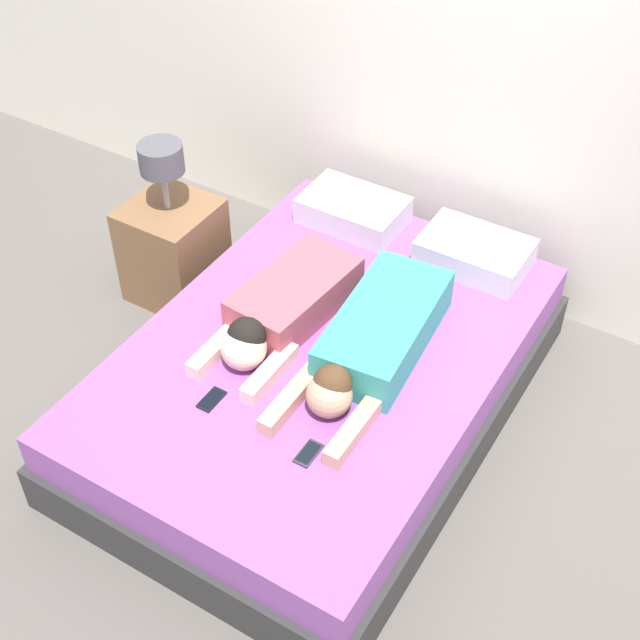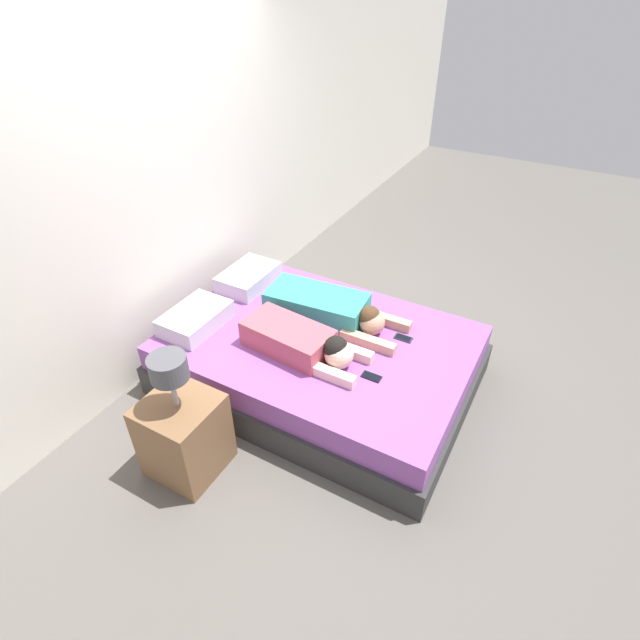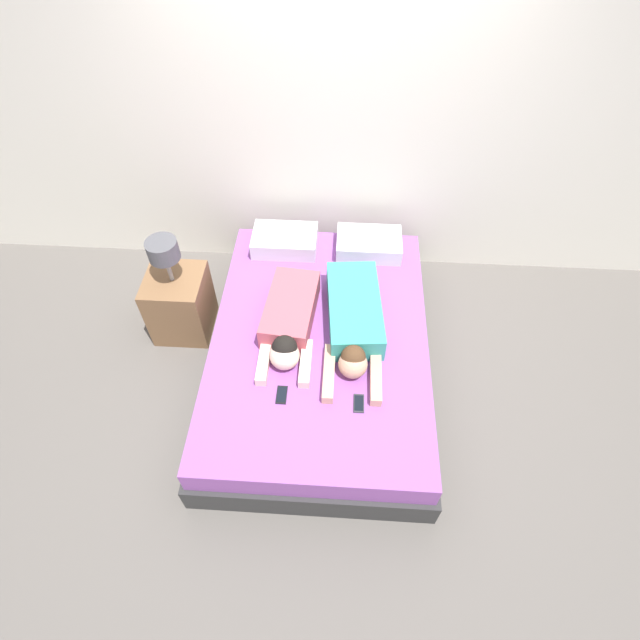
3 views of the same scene
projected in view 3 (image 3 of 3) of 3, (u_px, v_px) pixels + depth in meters
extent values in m
plane|color=#5B5651|center=(320.00, 368.00, 3.75)|extent=(12.00, 12.00, 0.00)
cube|color=silver|center=(331.00, 120.00, 3.53)|extent=(12.00, 0.06, 2.60)
cube|color=#2D2D2D|center=(320.00, 359.00, 3.66)|extent=(1.53, 2.18, 0.23)
cube|color=#8C4C9E|center=(320.00, 342.00, 3.50)|extent=(1.47, 2.12, 0.19)
cube|color=silver|center=(285.00, 241.00, 3.93)|extent=(0.50, 0.34, 0.14)
cube|color=silver|center=(369.00, 244.00, 3.91)|extent=(0.50, 0.34, 0.14)
cube|color=#B24C59|center=(291.00, 309.00, 3.45)|extent=(0.38, 0.64, 0.18)
sphere|color=beige|center=(285.00, 355.00, 3.19)|extent=(0.20, 0.20, 0.20)
sphere|color=black|center=(285.00, 348.00, 3.17)|extent=(0.17, 0.17, 0.17)
cube|color=beige|center=(264.00, 361.00, 3.24)|extent=(0.07, 0.34, 0.07)
cube|color=beige|center=(306.00, 363.00, 3.22)|extent=(0.07, 0.34, 0.07)
cube|color=teal|center=(354.00, 309.00, 3.44)|extent=(0.42, 0.77, 0.19)
sphere|color=tan|center=(353.00, 364.00, 3.15)|extent=(0.19, 0.19, 0.19)
sphere|color=#4C331E|center=(353.00, 357.00, 3.13)|extent=(0.16, 0.16, 0.16)
cube|color=tan|center=(329.00, 373.00, 3.18)|extent=(0.07, 0.41, 0.07)
cube|color=tan|center=(376.00, 376.00, 3.17)|extent=(0.07, 0.41, 0.07)
cube|color=black|center=(282.00, 395.00, 3.11)|extent=(0.06, 0.13, 0.01)
cube|color=black|center=(282.00, 394.00, 3.11)|extent=(0.06, 0.11, 0.00)
cube|color=#2D2D33|center=(359.00, 403.00, 3.07)|extent=(0.06, 0.13, 0.01)
cube|color=black|center=(359.00, 403.00, 3.07)|extent=(0.06, 0.11, 0.00)
cube|color=brown|center=(180.00, 304.00, 3.80)|extent=(0.43, 0.43, 0.54)
cylinder|color=#999999|center=(169.00, 269.00, 3.51)|extent=(0.03, 0.03, 0.21)
cylinder|color=#4C4C51|center=(163.00, 250.00, 3.37)|extent=(0.22, 0.22, 0.14)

